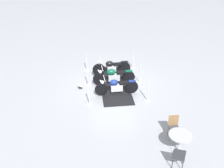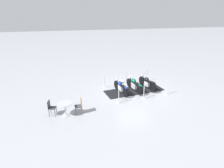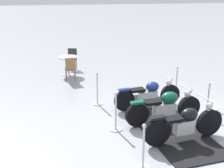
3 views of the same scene
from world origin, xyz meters
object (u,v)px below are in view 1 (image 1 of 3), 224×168
at_px(stanchion_left_front, 133,62).
at_px(stanchion_right_mid, 88,79).
at_px(stanchion_right_front, 87,66).
at_px(stanchion_right_rear, 89,98).
at_px(cafe_chair_near_table, 179,156).
at_px(stanchion_left_rear, 148,94).
at_px(motorcycle_forest, 113,76).
at_px(cafe_table, 180,139).
at_px(cafe_chair_across_table, 174,126).
at_px(info_placard, 80,87).
at_px(motorcycle_black, 111,67).
at_px(stanchion_left_mid, 140,77).
at_px(motorcycle_navy, 116,86).

height_order(stanchion_left_front, stanchion_right_mid, stanchion_right_mid).
bearing_deg(stanchion_right_mid, stanchion_right_front, 99.43).
bearing_deg(stanchion_left_front, stanchion_right_front, -170.57).
bearing_deg(stanchion_right_rear, cafe_chair_near_table, -46.85).
bearing_deg(stanchion_right_front, stanchion_left_front, 9.43).
bearing_deg(stanchion_right_mid, stanchion_left_rear, -23.99).
bearing_deg(stanchion_right_front, cafe_chair_near_table, -61.01).
distance_m(stanchion_right_mid, cafe_chair_near_table, 6.76).
relative_size(motorcycle_forest, stanchion_right_mid, 2.16).
distance_m(stanchion_right_mid, cafe_table, 6.23).
bearing_deg(cafe_chair_near_table, stanchion_right_front, 41.74).
xyz_separation_m(stanchion_left_rear, stanchion_right_front, (-3.41, 3.23, -0.05)).
distance_m(motorcycle_forest, cafe_chair_across_table, 4.90).
bearing_deg(motorcycle_forest, cafe_chair_near_table, 101.80).
distance_m(motorcycle_forest, cafe_table, 5.65).
bearing_deg(motorcycle_forest, stanchion_right_mid, -1.63).
height_order(stanchion_right_mid, cafe_chair_near_table, stanchion_right_mid).
relative_size(motorcycle_forest, cafe_table, 2.65).
xyz_separation_m(stanchion_left_front, stanchion_right_mid, (-2.49, -2.31, 0.01)).
relative_size(stanchion_right_front, info_placard, 3.02).
distance_m(motorcycle_black, stanchion_left_mid, 1.82).
xyz_separation_m(stanchion_left_mid, stanchion_right_mid, (-2.80, -0.46, 0.04)).
bearing_deg(stanchion_right_rear, motorcycle_black, 74.37).
xyz_separation_m(motorcycle_forest, stanchion_right_front, (-1.67, 1.62, -0.18)).
xyz_separation_m(stanchion_left_rear, stanchion_left_mid, (-0.31, 1.85, -0.02)).
bearing_deg(stanchion_left_mid, stanchion_right_rear, -137.14).
relative_size(stanchion_right_mid, info_placard, 3.05).
xyz_separation_m(motorcycle_black, cafe_chair_across_table, (2.72, -5.27, 0.05)).
distance_m(motorcycle_forest, stanchion_right_front, 2.34).
height_order(motorcycle_navy, stanchion_left_rear, stanchion_left_rear).
bearing_deg(cafe_chair_near_table, cafe_table, -0.00).
bearing_deg(stanchion_right_front, motorcycle_black, -19.59).
bearing_deg(stanchion_left_front, stanchion_right_rear, -117.71).
bearing_deg(cafe_table, stanchion_right_rear, 141.47).
bearing_deg(stanchion_left_front, motorcycle_forest, -118.34).
height_order(motorcycle_navy, stanchion_left_mid, stanchion_left_mid).
bearing_deg(stanchion_left_rear, cafe_table, -75.35).
bearing_deg(stanchion_left_front, stanchion_left_mid, -80.57).
distance_m(stanchion_right_mid, info_placard, 0.56).
height_order(stanchion_left_mid, stanchion_right_front, stanchion_left_mid).
bearing_deg(stanchion_left_mid, motorcycle_forest, -170.53).
xyz_separation_m(stanchion_right_rear, cafe_chair_near_table, (3.50, -3.74, 0.17)).
relative_size(stanchion_right_front, cafe_chair_across_table, 1.10).
distance_m(motorcycle_black, stanchion_left_rear, 3.31).
bearing_deg(motorcycle_black, stanchion_left_rear, 112.94).
relative_size(stanchion_left_mid, stanchion_left_front, 1.04).
height_order(motorcycle_black, stanchion_left_front, motorcycle_black).
bearing_deg(info_placard, cafe_table, -145.23).
bearing_deg(cafe_chair_across_table, cafe_chair_near_table, -9.22).
height_order(stanchion_left_mid, cafe_chair_across_table, stanchion_left_mid).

